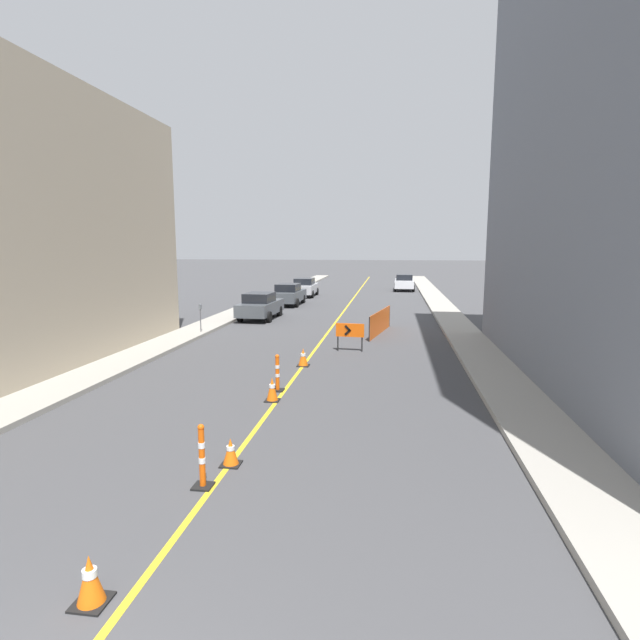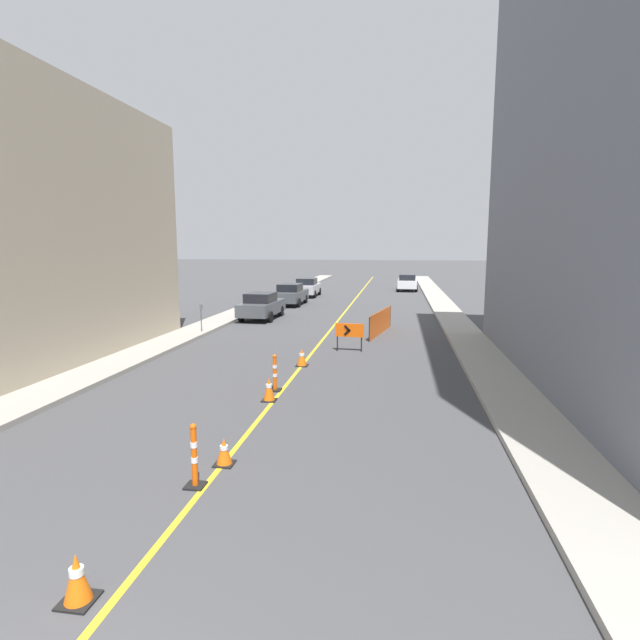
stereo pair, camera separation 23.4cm
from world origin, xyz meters
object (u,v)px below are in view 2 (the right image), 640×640
traffic_cone_second (224,451)px  parking_meter_near_curb (201,312)px  traffic_cone_third (269,389)px  traffic_cone_fourth (302,357)px  parked_car_opposite_side (407,282)px  parked_car_curb_near (261,306)px  traffic_cone_nearest (77,578)px  parked_car_curb_far (307,287)px  delineator_post_rear (275,375)px  parked_car_curb_mid (291,294)px  delineator_post_front (194,460)px  arrow_barricade_primary (349,331)px

traffic_cone_second → parking_meter_near_curb: (-6.17, 14.05, 0.86)m
traffic_cone_third → traffic_cone_fourth: (0.14, 4.21, -0.01)m
parked_car_opposite_side → parked_car_curb_near: bearing=-112.3°
traffic_cone_fourth → traffic_cone_nearest: bearing=-92.0°
parked_car_curb_far → parked_car_opposite_side: size_ratio=0.99×
delineator_post_rear → parked_car_curb_far: (-4.08, 28.04, 0.32)m
traffic_cone_fourth → parked_car_curb_far: bearing=99.8°
delineator_post_rear → traffic_cone_second: bearing=-87.3°
delineator_post_rear → parked_car_curb_mid: 22.01m
traffic_cone_third → parked_car_opposite_side: (4.48, 36.05, 0.46)m
traffic_cone_second → parked_car_opposite_side: (4.32, 40.24, 0.52)m
traffic_cone_nearest → traffic_cone_third: traffic_cone_third is taller
delineator_post_front → parking_meter_near_curb: size_ratio=0.87×
parked_car_curb_near → parked_car_curb_mid: (0.23, 7.17, 0.00)m
delineator_post_rear → parked_car_curb_near: (-4.40, 14.44, 0.32)m
arrow_barricade_primary → parked_car_curb_near: bearing=130.3°
traffic_cone_second → traffic_cone_third: (-0.16, 4.19, 0.06)m
parked_car_curb_far → parked_car_opposite_side: 11.12m
traffic_cone_second → parking_meter_near_curb: size_ratio=0.40×
traffic_cone_fourth → delineator_post_rear: 3.22m
delineator_post_front → traffic_cone_fourth: bearing=88.9°
arrow_barricade_primary → parked_car_curb_mid: 16.65m
traffic_cone_third → arrow_barricade_primary: bearing=77.1°
delineator_post_front → parked_car_curb_near: 21.08m
traffic_cone_second → arrow_barricade_primary: size_ratio=0.47×
parking_meter_near_curb → arrow_barricade_primary: bearing=-20.4°
traffic_cone_nearest → parking_meter_near_curb: parking_meter_near_curb is taller
arrow_barricade_primary → parking_meter_near_curb: 8.12m
traffic_cone_second → parking_meter_near_curb: 15.36m
traffic_cone_second → arrow_barricade_primary: 11.33m
traffic_cone_fourth → parked_car_curb_mid: size_ratio=0.15×
traffic_cone_fourth → arrow_barricade_primary: 3.22m
delineator_post_rear → parked_car_curb_far: size_ratio=0.26×
traffic_cone_nearest → parked_car_curb_mid: bearing=97.3°
parked_car_curb_near → parked_car_opposite_side: size_ratio=1.01×
parking_meter_near_curb → parked_car_opposite_side: bearing=68.2°
traffic_cone_fourth → parked_car_curb_near: size_ratio=0.15×
delineator_post_front → parked_car_curb_near: (-4.44, 20.60, 0.28)m
traffic_cone_third → parked_car_opposite_side: 36.33m
traffic_cone_fourth → parking_meter_near_curb: (-6.14, 5.64, 0.81)m
traffic_cone_second → parking_meter_near_curb: bearing=113.7°
parked_car_curb_near → parked_car_opposite_side: 22.47m
parked_car_opposite_side → traffic_cone_nearest: bearing=-94.9°
traffic_cone_second → delineator_post_rear: delineator_post_rear is taller
traffic_cone_third → traffic_cone_fourth: 4.21m
traffic_cone_second → traffic_cone_fourth: 8.40m
traffic_cone_third → parked_car_curb_far: 29.35m
traffic_cone_third → parked_car_curb_mid: size_ratio=0.16×
delineator_post_rear → parking_meter_near_curb: parking_meter_near_curb is taller
delineator_post_front → parking_meter_near_curb: parking_meter_near_curb is taller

